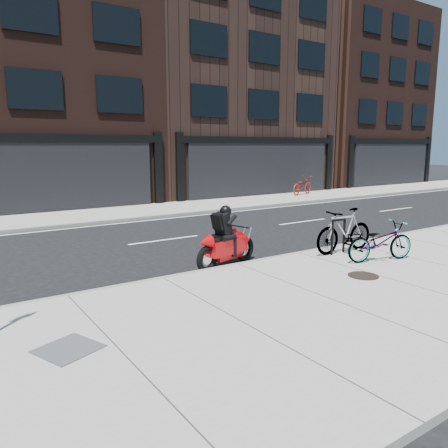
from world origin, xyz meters
TOP-DOWN VIEW (x-y plane):
  - ground at (0.00, 0.00)m, footprint 120.00×120.00m
  - sidewalk_near at (0.00, -5.00)m, footprint 60.00×6.00m
  - sidewalk_far at (0.00, 7.75)m, footprint 60.00×3.50m
  - building_center at (-2.00, 14.50)m, footprint 12.00×10.00m
  - building_mideast at (10.00, 14.50)m, footprint 12.00×10.00m
  - building_east at (22.00, 14.50)m, footprint 10.00×10.00m
  - bike_rack at (2.78, -2.60)m, footprint 0.56×0.10m
  - bicycle_front at (3.07, -3.68)m, footprint 1.95×1.09m
  - bicycle_rear at (3.01, -2.60)m, footprint 1.98×0.65m
  - motorcycle at (0.01, -1.58)m, footprint 2.02×0.77m
  - bicycle_far at (12.00, 8.26)m, footprint 2.14×1.28m
  - manhole_cover at (1.68, -4.30)m, footprint 0.78×0.78m
  - utility_grate at (-4.59, -4.27)m, footprint 0.97×0.97m

SIDE VIEW (x-z plane):
  - ground at x=0.00m, z-range 0.00..0.00m
  - sidewalk_near at x=0.00m, z-range 0.00..0.13m
  - sidewalk_far at x=0.00m, z-range 0.00..0.13m
  - manhole_cover at x=1.68m, z-range 0.13..0.15m
  - utility_grate at x=-4.59m, z-range 0.13..0.15m
  - bicycle_front at x=3.07m, z-range 0.13..1.10m
  - motorcycle at x=0.01m, z-range -0.14..1.39m
  - bicycle_far at x=12.00m, z-range 0.13..1.19m
  - bike_rack at x=2.78m, z-range 0.21..1.14m
  - bicycle_rear at x=3.01m, z-range 0.13..1.30m
  - building_mideast at x=10.00m, z-range 0.00..12.50m
  - building_east at x=22.00m, z-range 0.00..13.00m
  - building_center at x=-2.00m, z-range 0.00..14.50m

